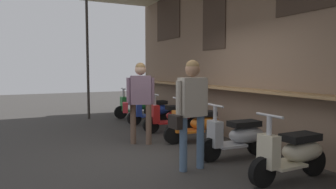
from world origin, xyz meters
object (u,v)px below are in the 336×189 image
object	(u,v)px
scooter_silver	(238,136)
scooter_red	(173,116)
scooter_green	(138,106)
shopper_browsing	(191,103)
scooter_orange	(198,124)
shopper_with_handbag	(140,95)
scooter_blue	(153,110)
scooter_cream	(294,153)

from	to	relation	value
scooter_silver	scooter_red	bearing A→B (deg)	-86.98
scooter_green	shopper_browsing	bearing A→B (deg)	79.82
scooter_orange	shopper_with_handbag	world-z (taller)	shopper_with_handbag
scooter_blue	scooter_green	bearing A→B (deg)	-91.64
scooter_orange	shopper_browsing	size ratio (longest dim) A/B	0.83
scooter_red	scooter_orange	distance (m)	1.19
scooter_green	shopper_with_handbag	distance (m)	3.60
scooter_cream	shopper_with_handbag	xyz separation A→B (m)	(-2.89, -1.20, 0.65)
scooter_red	scooter_orange	xyz separation A→B (m)	(1.19, -0.00, 0.00)
scooter_silver	scooter_cream	size ratio (longest dim) A/B	1.00
scooter_blue	scooter_silver	distance (m)	3.78
scooter_blue	scooter_silver	world-z (taller)	same
scooter_green	scooter_blue	world-z (taller)	same
scooter_orange	scooter_silver	size ratio (longest dim) A/B	1.00
shopper_browsing	shopper_with_handbag	bearing A→B (deg)	179.82
scooter_green	scooter_cream	size ratio (longest dim) A/B	1.00
shopper_with_handbag	shopper_browsing	size ratio (longest dim) A/B	1.00
scooter_green	scooter_blue	bearing A→B (deg)	91.44
shopper_with_handbag	scooter_cream	bearing A→B (deg)	38.49
scooter_cream	shopper_with_handbag	distance (m)	3.19
scooter_green	shopper_browsing	distance (m)	5.35
scooter_orange	scooter_red	bearing A→B (deg)	-85.65
scooter_green	scooter_orange	size ratio (longest dim) A/B	1.00
scooter_blue	scooter_orange	size ratio (longest dim) A/B	1.00
scooter_red	scooter_green	bearing A→B (deg)	-86.45
scooter_blue	scooter_silver	size ratio (longest dim) A/B	1.00
shopper_with_handbag	scooter_silver	bearing A→B (deg)	51.35
scooter_red	scooter_orange	bearing A→B (deg)	93.55
scooter_red	shopper_browsing	size ratio (longest dim) A/B	0.83
scooter_orange	scooter_silver	bearing A→B (deg)	94.35
scooter_red	shopper_browsing	distance (m)	2.99
scooter_blue	scooter_red	bearing A→B (deg)	88.35
scooter_orange	scooter_blue	bearing A→B (deg)	-85.65
scooter_green	scooter_cream	xyz separation A→B (m)	(6.22, 0.00, 0.00)
scooter_cream	shopper_browsing	bearing A→B (deg)	-43.99
scooter_cream	shopper_browsing	world-z (taller)	shopper_browsing
scooter_blue	shopper_browsing	bearing A→B (deg)	73.25
scooter_green	scooter_silver	distance (m)	5.01
scooter_silver	shopper_browsing	size ratio (longest dim) A/B	0.83
shopper_with_handbag	shopper_browsing	distance (m)	1.88
scooter_silver	shopper_with_handbag	distance (m)	2.17
scooter_red	scooter_silver	size ratio (longest dim) A/B	1.00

